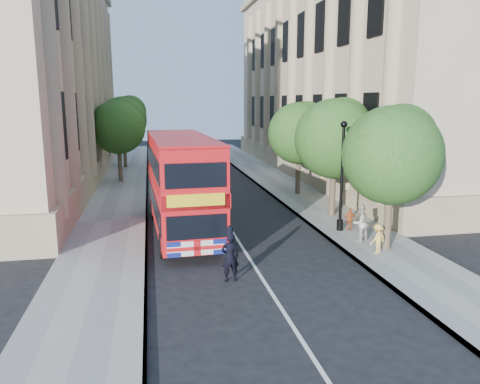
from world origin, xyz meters
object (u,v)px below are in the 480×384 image
double_decker_bus (181,181)px  police_constable (230,257)px  lamp_post (342,181)px  woman_pedestrian (360,223)px  box_van (189,194)px

double_decker_bus → police_constable: bearing=-81.9°
lamp_post → double_decker_bus: lamp_post is taller
woman_pedestrian → box_van: bearing=-64.9°
police_constable → double_decker_bus: bearing=-82.3°
lamp_post → police_constable: 8.10m
lamp_post → police_constable: size_ratio=2.96×
woman_pedestrian → lamp_post: bearing=-108.6°
lamp_post → police_constable: (-6.15, -5.00, -1.64)m
double_decker_bus → woman_pedestrian: bearing=-25.8°
lamp_post → police_constable: bearing=-140.9°
box_van → woman_pedestrian: bearing=-45.7°
lamp_post → woman_pedestrian: lamp_post is taller
lamp_post → box_van: size_ratio=1.13×
double_decker_bus → police_constable: double_decker_bus is taller
lamp_post → double_decker_bus: (-7.36, 1.40, -0.03)m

